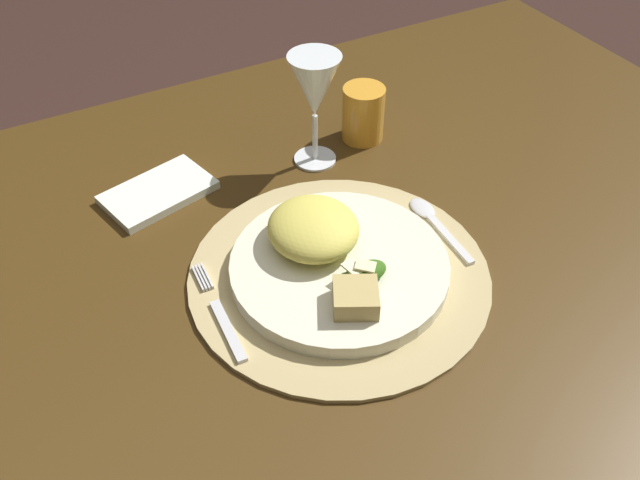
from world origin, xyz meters
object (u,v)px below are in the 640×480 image
(wine_glass, at_px, (315,90))
(dining_table, at_px, (349,327))
(amber_tumbler, at_px, (363,114))
(dinner_plate, at_px, (339,267))
(spoon, at_px, (431,218))
(napkin, at_px, (158,192))
(fork, at_px, (221,315))

(wine_glass, bearing_deg, dining_table, -104.68)
(dining_table, distance_m, amber_tumbler, 0.33)
(dinner_plate, xyz_separation_m, wine_glass, (0.09, 0.23, 0.10))
(dining_table, bearing_deg, amber_tumbler, 56.26)
(spoon, height_order, amber_tumbler, amber_tumbler)
(dinner_plate, distance_m, amber_tumbler, 0.31)
(dining_table, distance_m, napkin, 0.33)
(dining_table, bearing_deg, napkin, 128.35)
(napkin, bearing_deg, amber_tumbler, -2.05)
(dinner_plate, distance_m, spoon, 0.16)
(dinner_plate, relative_size, napkin, 1.81)
(wine_glass, height_order, amber_tumbler, wine_glass)
(dining_table, xyz_separation_m, spoon, (0.12, -0.00, 0.16))
(dining_table, bearing_deg, spoon, -0.35)
(wine_glass, xyz_separation_m, amber_tumbler, (0.09, 0.02, -0.08))
(dinner_plate, height_order, wine_glass, wine_glass)
(amber_tumbler, bearing_deg, spoon, -96.14)
(wine_glass, bearing_deg, dinner_plate, -111.13)
(spoon, distance_m, amber_tumbler, 0.22)
(dining_table, height_order, amber_tumbler, amber_tumbler)
(spoon, relative_size, napkin, 0.95)
(amber_tumbler, bearing_deg, fork, -144.19)
(dining_table, distance_m, wine_glass, 0.34)
(dinner_plate, distance_m, napkin, 0.30)
(dining_table, bearing_deg, dinner_plate, -141.60)
(fork, xyz_separation_m, wine_glass, (0.25, 0.23, 0.11))
(spoon, height_order, napkin, same)
(dinner_plate, xyz_separation_m, amber_tumbler, (0.18, 0.25, 0.03))
(dining_table, relative_size, amber_tumbler, 16.37)
(fork, distance_m, amber_tumbler, 0.42)
(dinner_plate, xyz_separation_m, napkin, (-0.15, 0.26, -0.01))
(wine_glass, bearing_deg, amber_tumbler, 10.99)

